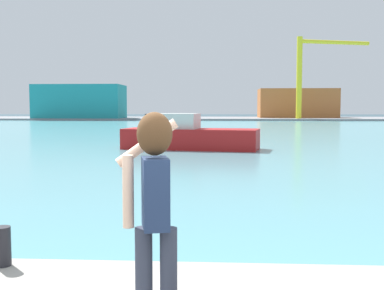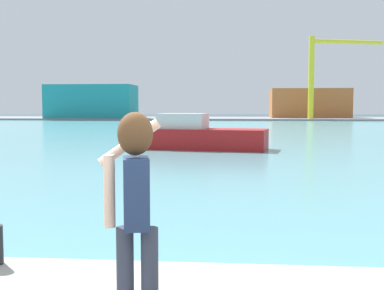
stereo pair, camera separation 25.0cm
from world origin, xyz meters
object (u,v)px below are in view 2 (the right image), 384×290
(warehouse_right, at_px, (309,103))
(warehouse_left, at_px, (92,102))
(boat_moored, at_px, (196,136))
(port_crane, at_px, (323,66))
(person_photographer, at_px, (135,197))

(warehouse_right, bearing_deg, warehouse_left, -170.36)
(boat_moored, distance_m, port_crane, 64.62)
(boat_moored, xyz_separation_m, warehouse_right, (17.00, 69.82, 2.42))
(warehouse_left, bearing_deg, port_crane, -1.75)
(boat_moored, bearing_deg, person_photographer, -76.76)
(boat_moored, distance_m, warehouse_right, 71.90)
(boat_moored, relative_size, warehouse_left, 0.49)
(person_photographer, bearing_deg, warehouse_right, -22.38)
(port_crane, bearing_deg, person_photographer, -101.05)
(boat_moored, xyz_separation_m, warehouse_left, (-24.84, 62.71, 2.71))
(person_photographer, height_order, warehouse_left, warehouse_left)
(warehouse_left, bearing_deg, boat_moored, -68.39)
(person_photographer, bearing_deg, warehouse_left, 3.95)
(warehouse_right, bearing_deg, boat_moored, -103.68)
(person_photographer, distance_m, warehouse_left, 90.44)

